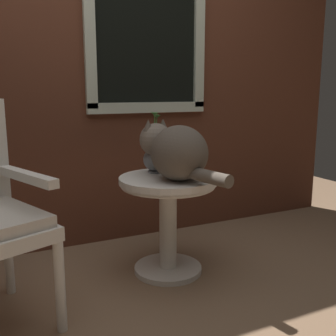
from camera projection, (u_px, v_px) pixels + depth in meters
The scene contains 5 objects.
ground_plane at pixel (139, 301), 1.96m from camera, with size 6.00×6.00×0.00m, color #7F6047.
back_wall at pixel (86, 45), 2.50m from camera, with size 4.00×0.07×2.60m.
wicker_side_table at pixel (168, 205), 2.22m from camera, with size 0.54×0.54×0.56m.
cat at pixel (175, 151), 2.10m from camera, with size 0.35×0.65×0.31m.
pewter_vase_with_ivy at pixel (154, 156), 2.29m from camera, with size 0.13×0.13×0.35m.
Camera 1 is at (-0.65, -1.69, 1.02)m, focal length 42.65 mm.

